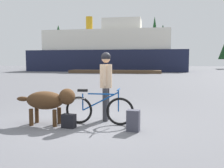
# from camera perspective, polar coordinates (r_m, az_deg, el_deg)

# --- Properties ---
(ground_plane) EXTENTS (160.00, 160.00, 0.00)m
(ground_plane) POSITION_cam_1_polar(r_m,az_deg,el_deg) (6.23, -6.30, -9.28)
(ground_plane) COLOR slate
(bicycle) EXTENTS (1.73, 0.44, 0.90)m
(bicycle) POSITION_cam_1_polar(r_m,az_deg,el_deg) (6.10, -3.14, -5.95)
(bicycle) COLOR black
(bicycle) RESTS_ON ground_plane
(person_cyclist) EXTENTS (0.32, 0.53, 1.80)m
(person_cyclist) POSITION_cam_1_polar(r_m,az_deg,el_deg) (6.42, -1.42, 1.15)
(person_cyclist) COLOR #333338
(person_cyclist) RESTS_ON ground_plane
(dog) EXTENTS (1.52, 0.53, 0.91)m
(dog) POSITION_cam_1_polar(r_m,az_deg,el_deg) (6.20, -14.46, -3.73)
(dog) COLOR #472D19
(dog) RESTS_ON ground_plane
(backpack) EXTENTS (0.30, 0.24, 0.48)m
(backpack) POSITION_cam_1_polar(r_m,az_deg,el_deg) (5.55, 4.98, -8.50)
(backpack) COLOR #3F3F4C
(backpack) RESTS_ON ground_plane
(handbag_pannier) EXTENTS (0.34, 0.22, 0.32)m
(handbag_pannier) POSITION_cam_1_polar(r_m,az_deg,el_deg) (5.92, -10.04, -8.49)
(handbag_pannier) COLOR black
(handbag_pannier) RESTS_ON ground_plane
(dock_pier) EXTENTS (12.41, 2.90, 0.40)m
(dock_pier) POSITION_cam_1_polar(r_m,az_deg,el_deg) (33.56, 0.74, 2.93)
(dock_pier) COLOR brown
(dock_pier) RESTS_ON ground_plane
(ferry_boat) EXTENTS (25.22, 7.22, 8.96)m
(ferry_boat) POSITION_cam_1_polar(r_m,az_deg,el_deg) (40.80, -0.98, 7.51)
(ferry_boat) COLOR #191E38
(ferry_boat) RESTS_ON ground_plane
(sailboat_moored) EXTENTS (7.95, 2.23, 7.64)m
(sailboat_moored) POSITION_cam_1_polar(r_m,az_deg,el_deg) (42.80, -0.17, 3.81)
(sailboat_moored) COLOR silver
(sailboat_moored) RESTS_ON ground_plane
(pine_tree_far_left) EXTENTS (4.18, 4.18, 10.16)m
(pine_tree_far_left) POSITION_cam_1_polar(r_m,az_deg,el_deg) (60.34, -12.36, 9.71)
(pine_tree_far_left) COLOR #4C331E
(pine_tree_far_left) RESTS_ON ground_plane
(pine_tree_center) EXTENTS (4.34, 4.34, 9.55)m
(pine_tree_center) POSITION_cam_1_polar(r_m,az_deg,el_deg) (55.27, 11.73, 9.79)
(pine_tree_center) COLOR #4C331E
(pine_tree_center) RESTS_ON ground_plane
(pine_tree_mid_back) EXTENTS (2.87, 2.87, 12.86)m
(pine_tree_mid_back) POSITION_cam_1_polar(r_m,az_deg,el_deg) (63.52, 9.87, 11.06)
(pine_tree_mid_back) COLOR #4C331E
(pine_tree_mid_back) RESTS_ON ground_plane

